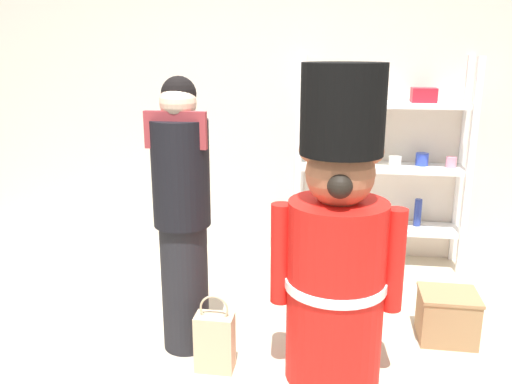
{
  "coord_description": "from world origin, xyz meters",
  "views": [
    {
      "loc": [
        0.47,
        -2.27,
        1.73
      ],
      "look_at": [
        0.06,
        0.39,
        1.0
      ],
      "focal_mm": 36.98,
      "sensor_mm": 36.0,
      "label": 1
    }
  ],
  "objects_px": {
    "merchandise_shelf": "(380,160)",
    "display_crate": "(447,316)",
    "person_shopper": "(182,214)",
    "teddy_bear_guard": "(337,246)",
    "shopping_bag": "(215,341)"
  },
  "relations": [
    {
      "from": "merchandise_shelf",
      "to": "teddy_bear_guard",
      "type": "height_order",
      "value": "merchandise_shelf"
    },
    {
      "from": "shopping_bag",
      "to": "display_crate",
      "type": "distance_m",
      "value": 1.43
    },
    {
      "from": "merchandise_shelf",
      "to": "person_shopper",
      "type": "xyz_separation_m",
      "value": [
        -1.2,
        -1.51,
        -0.04
      ]
    },
    {
      "from": "teddy_bear_guard",
      "to": "person_shopper",
      "type": "bearing_deg",
      "value": 169.0
    },
    {
      "from": "merchandise_shelf",
      "to": "shopping_bag",
      "type": "xyz_separation_m",
      "value": [
        -0.98,
        -1.72,
        -0.69
      ]
    },
    {
      "from": "person_shopper",
      "to": "shopping_bag",
      "type": "relative_size",
      "value": 3.55
    },
    {
      "from": "merchandise_shelf",
      "to": "display_crate",
      "type": "height_order",
      "value": "merchandise_shelf"
    },
    {
      "from": "merchandise_shelf",
      "to": "person_shopper",
      "type": "bearing_deg",
      "value": -128.53
    },
    {
      "from": "teddy_bear_guard",
      "to": "person_shopper",
      "type": "relative_size",
      "value": 1.05
    },
    {
      "from": "teddy_bear_guard",
      "to": "person_shopper",
      "type": "distance_m",
      "value": 0.89
    },
    {
      "from": "person_shopper",
      "to": "teddy_bear_guard",
      "type": "bearing_deg",
      "value": -11.0
    },
    {
      "from": "merchandise_shelf",
      "to": "teddy_bear_guard",
      "type": "distance_m",
      "value": 1.71
    },
    {
      "from": "shopping_bag",
      "to": "person_shopper",
      "type": "bearing_deg",
      "value": 136.14
    },
    {
      "from": "teddy_bear_guard",
      "to": "display_crate",
      "type": "distance_m",
      "value": 1.03
    },
    {
      "from": "merchandise_shelf",
      "to": "display_crate",
      "type": "xyz_separation_m",
      "value": [
        0.36,
        -1.2,
        -0.71
      ]
    }
  ]
}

